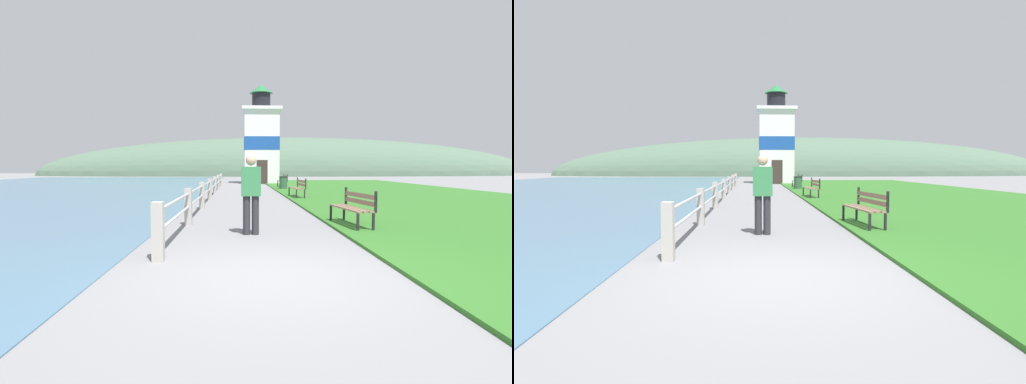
# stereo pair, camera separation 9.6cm
# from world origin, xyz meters

# --- Properties ---
(ground_plane) EXTENTS (160.00, 160.00, 0.00)m
(ground_plane) POSITION_xyz_m (0.00, 0.00, 0.00)
(ground_plane) COLOR slate
(grass_verge) EXTENTS (12.00, 42.36, 0.06)m
(grass_verge) POSITION_xyz_m (7.82, 14.12, 0.03)
(grass_verge) COLOR #2D6623
(grass_verge) RESTS_ON ground_plane
(seawall_railing) EXTENTS (0.18, 23.18, 0.94)m
(seawall_railing) POSITION_xyz_m (-1.72, 12.50, 0.54)
(seawall_railing) COLOR #A8A399
(seawall_railing) RESTS_ON ground_plane
(park_bench_near) EXTENTS (0.68, 1.84, 0.94)m
(park_bench_near) POSITION_xyz_m (2.39, 4.35, 0.54)
(park_bench_near) COLOR #846B51
(park_bench_near) RESTS_ON ground_plane
(park_bench_midway) EXTENTS (0.58, 1.86, 0.94)m
(park_bench_midway) POSITION_xyz_m (2.39, 13.38, 0.54)
(park_bench_midway) COLOR #846B51
(park_bench_midway) RESTS_ON ground_plane
(park_bench_far) EXTENTS (0.55, 1.67, 0.94)m
(park_bench_far) POSITION_xyz_m (2.67, 22.17, 0.54)
(park_bench_far) COLOR #846B51
(park_bench_far) RESTS_ON ground_plane
(lighthouse) EXTENTS (3.33, 3.33, 8.41)m
(lighthouse) POSITION_xyz_m (1.54, 29.19, 3.64)
(lighthouse) COLOR white
(lighthouse) RESTS_ON ground_plane
(person_strolling) EXTENTS (0.43, 0.23, 1.75)m
(person_strolling) POSITION_xyz_m (-0.18, 3.39, 0.95)
(person_strolling) COLOR #28282D
(person_strolling) RESTS_ON ground_plane
(trash_bin) EXTENTS (0.54, 0.54, 0.84)m
(trash_bin) POSITION_xyz_m (2.42, 20.00, 0.42)
(trash_bin) COLOR #2D5138
(trash_bin) RESTS_ON ground_plane
(distant_hillside) EXTENTS (80.00, 16.00, 12.00)m
(distant_hillside) POSITION_xyz_m (8.00, 58.24, 0.00)
(distant_hillside) COLOR #4C6651
(distant_hillside) RESTS_ON ground_plane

